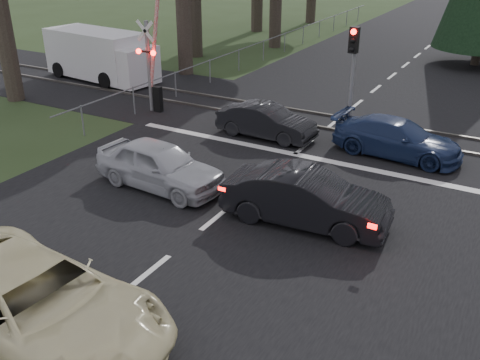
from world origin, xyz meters
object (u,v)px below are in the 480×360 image
Objects in this scene: silver_car at (160,165)px; white_van at (103,56)px; traffic_signal_center at (352,64)px; blue_sedan at (397,138)px; dark_hatchback at (306,199)px; dark_car_far at (266,121)px; crossing_signal at (153,64)px; cream_coupe at (35,303)px.

white_van is (-10.44, 9.00, 0.54)m from silver_car.
blue_sedan is at bearing -22.13° from traffic_signal_center.
dark_car_far is (-3.87, 5.35, -0.10)m from dark_hatchback.
silver_car is at bearing -51.38° from crossing_signal.
traffic_signal_center is at bearing -1.82° from white_van.
traffic_signal_center reaches higher than silver_car.
dark_hatchback is 17.57m from white_van.
traffic_signal_center is 0.63× the size of white_van.
silver_car is (-4.70, -0.10, -0.01)m from dark_hatchback.
traffic_signal_center is 0.93× the size of blue_sedan.
silver_car is at bearing -117.00° from traffic_signal_center.
dark_car_far is 11.84m from white_van.
blue_sedan is (2.08, -0.85, -2.17)m from traffic_signal_center.
crossing_signal reaches higher than dark_hatchback.
cream_coupe is (-1.47, -13.37, -2.01)m from traffic_signal_center.
traffic_signal_center is 0.72× the size of cream_coupe.
traffic_signal_center is (8.27, 0.89, 0.75)m from crossing_signal.
silver_car is 13.80m from white_van.
blue_sedan is at bearing -3.66° from white_van.
white_van reaches higher than cream_coupe.
crossing_signal is 5.81m from dark_car_far.
crossing_signal is 10.45m from blue_sedan.
dark_hatchback is at bearing 175.78° from blue_sedan.
blue_sedan is at bearing -13.05° from dark_hatchback.
traffic_signal_center reaches higher than dark_car_far.
dark_hatchback is at bearing -17.51° from cream_coupe.
traffic_signal_center is 0.93× the size of dark_hatchback.
traffic_signal_center is at bearing 6.15° from crossing_signal.
white_van reaches higher than silver_car.
cream_coupe is at bearing 168.42° from blue_sedan.
cream_coupe reaches higher than dark_car_far.
cream_coupe is 1.30× the size of blue_sedan.
crossing_signal reaches higher than blue_sedan.
dark_hatchback is 1.17× the size of dark_car_far.
white_van reaches higher than blue_sedan.
crossing_signal is 1.85× the size of dark_car_far.
crossing_signal is 1.58× the size of blue_sedan.
white_van reaches higher than dark_car_far.
silver_car is 8.21m from blue_sedan.
crossing_signal reaches higher than white_van.
silver_car is (4.77, -5.98, -1.34)m from crossing_signal.
cream_coupe is 1.51× the size of dark_car_far.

